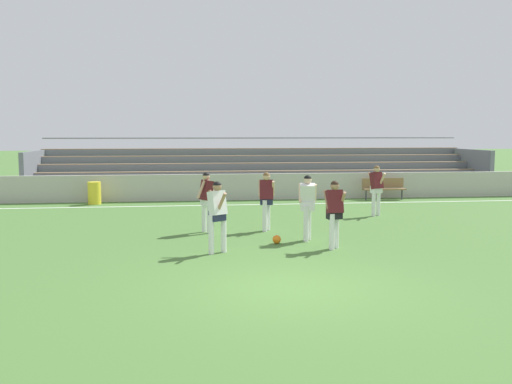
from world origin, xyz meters
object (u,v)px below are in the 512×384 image
at_px(trash_bin, 94,193).
at_px(player_dark_wide_left, 334,209).
at_px(player_dark_overlapping, 206,197).
at_px(bleacher_stand, 263,169).
at_px(player_white_wide_right, 308,202).
at_px(player_dark_dropping_back, 376,186).
at_px(player_dark_trailing_run, 266,196).
at_px(bench_near_bin, 384,187).
at_px(player_white_challenging, 217,210).
at_px(soccer_ball, 277,239).

height_order(trash_bin, player_dark_wide_left, player_dark_wide_left).
distance_m(player_dark_wide_left, player_dark_overlapping, 3.98).
bearing_deg(player_dark_overlapping, bleacher_stand, 73.96).
relative_size(player_white_wide_right, player_dark_dropping_back, 1.01).
xyz_separation_m(bleacher_stand, player_dark_trailing_run, (-1.36, -10.61, -0.07)).
bearing_deg(player_dark_dropping_back, bench_near_bin, 67.23).
height_order(player_white_challenging, player_white_wide_right, player_white_wide_right).
height_order(bleacher_stand, trash_bin, bleacher_stand).
bearing_deg(player_white_wide_right, player_white_challenging, -153.00).
distance_m(trash_bin, player_dark_trailing_run, 9.01).
height_order(bench_near_bin, player_white_wide_right, player_white_wide_right).
xyz_separation_m(trash_bin, player_dark_trailing_run, (5.87, -6.81, 0.57)).
height_order(bench_near_bin, player_dark_dropping_back, player_dark_dropping_back).
bearing_deg(player_dark_wide_left, soccer_ball, 147.62).
bearing_deg(player_dark_trailing_run, bench_near_bin, 49.03).
distance_m(bleacher_stand, player_dark_trailing_run, 10.69).
bearing_deg(player_white_wide_right, player_dark_trailing_run, 118.09).
xyz_separation_m(bleacher_stand, trash_bin, (-7.22, -3.80, -0.63)).
height_order(player_white_wide_right, player_dark_overlapping, player_white_wide_right).
relative_size(player_white_challenging, player_dark_dropping_back, 0.99).
bearing_deg(bleacher_stand, bench_near_bin, -39.08).
relative_size(bleacher_stand, player_dark_dropping_back, 12.33).
bearing_deg(player_dark_dropping_back, trash_bin, 156.28).
relative_size(player_white_challenging, soccer_ball, 7.70).
bearing_deg(player_dark_overlapping, bench_near_bin, 42.09).
bearing_deg(trash_bin, player_dark_wide_left, -53.09).
bearing_deg(player_white_challenging, soccer_ball, 31.03).
relative_size(bleacher_stand, trash_bin, 23.86).
bearing_deg(player_dark_wide_left, player_white_wide_right, 110.96).
xyz_separation_m(trash_bin, soccer_ball, (5.86, -8.70, -0.33)).
distance_m(player_white_challenging, player_dark_dropping_back, 7.72).
bearing_deg(player_dark_trailing_run, player_white_wide_right, -61.91).
relative_size(trash_bin, player_white_wide_right, 0.51).
xyz_separation_m(bench_near_bin, player_dark_trailing_run, (-5.96, -6.87, 0.46)).
bearing_deg(player_dark_trailing_run, player_white_challenging, -118.93).
distance_m(trash_bin, player_dark_wide_left, 11.90).
bearing_deg(trash_bin, player_dark_dropping_back, -23.72).
xyz_separation_m(player_white_wide_right, player_dark_trailing_run, (-0.85, 1.59, -0.02)).
distance_m(trash_bin, player_white_challenging, 10.57).
relative_size(player_dark_trailing_run, player_dark_dropping_back, 0.99).
bearing_deg(player_dark_wide_left, player_dark_trailing_run, 115.27).
height_order(bleacher_stand, player_white_wide_right, bleacher_stand).
bearing_deg(bleacher_stand, player_dark_overlapping, -106.04).
bearing_deg(player_dark_trailing_run, soccer_ball, -90.11).
xyz_separation_m(trash_bin, player_white_wide_right, (6.72, -8.40, 0.59)).
bearing_deg(player_dark_wide_left, player_white_challenging, -177.44).
bearing_deg(player_dark_dropping_back, player_dark_overlapping, -156.75).
xyz_separation_m(player_white_challenging, soccer_ball, (1.56, 0.94, -0.90)).
height_order(bench_near_bin, trash_bin, bench_near_bin).
bearing_deg(bench_near_bin, player_white_wide_right, -121.14).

